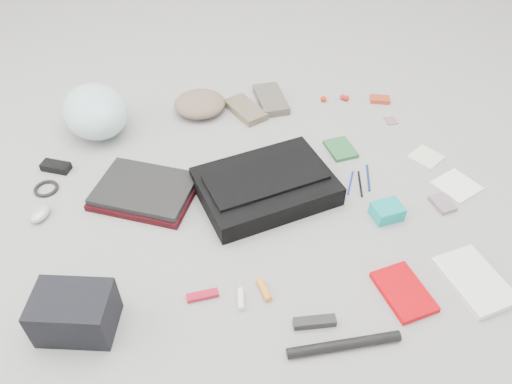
{
  "coord_description": "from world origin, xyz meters",
  "views": [
    {
      "loc": [
        -0.19,
        -1.22,
        1.23
      ],
      "look_at": [
        0.0,
        0.0,
        0.05
      ],
      "focal_mm": 35.0,
      "sensor_mm": 36.0,
      "label": 1
    }
  ],
  "objects": [
    {
      "name": "ground_plane",
      "position": [
        0.0,
        0.0,
        0.0
      ],
      "size": [
        4.0,
        4.0,
        0.0
      ],
      "primitive_type": "plane",
      "color": "gray"
    },
    {
      "name": "messenger_bag",
      "position": [
        0.04,
        0.04,
        0.04
      ],
      "size": [
        0.52,
        0.43,
        0.08
      ],
      "primitive_type": "cube",
      "rotation": [
        0.0,
        0.0,
        0.27
      ],
      "color": "black",
      "rests_on": "ground_plane"
    },
    {
      "name": "bag_flap",
      "position": [
        0.04,
        0.04,
        0.08
      ],
      "size": [
        0.44,
        0.29,
        0.01
      ],
      "primitive_type": "cube",
      "rotation": [
        0.0,
        0.0,
        0.27
      ],
      "color": "black",
      "rests_on": "messenger_bag"
    },
    {
      "name": "laptop_sleeve",
      "position": [
        -0.38,
        0.09,
        0.01
      ],
      "size": [
        0.41,
        0.37,
        0.02
      ],
      "primitive_type": "cube",
      "rotation": [
        0.0,
        0.0,
        -0.42
      ],
      "color": "#36070C",
      "rests_on": "ground_plane"
    },
    {
      "name": "laptop",
      "position": [
        -0.38,
        0.09,
        0.03
      ],
      "size": [
        0.39,
        0.35,
        0.02
      ],
      "primitive_type": "cube",
      "rotation": [
        0.0,
        0.0,
        -0.42
      ],
      "color": "black",
      "rests_on": "laptop_sleeve"
    },
    {
      "name": "bike_helmet",
      "position": [
        -0.57,
        0.51,
        0.09
      ],
      "size": [
        0.34,
        0.38,
        0.19
      ],
      "primitive_type": "ellipsoid",
      "rotation": [
        0.0,
        0.0,
        0.37
      ],
      "color": "#C3F2F3",
      "rests_on": "ground_plane"
    },
    {
      "name": "beanie",
      "position": [
        -0.15,
        0.58,
        0.04
      ],
      "size": [
        0.23,
        0.22,
        0.08
      ],
      "primitive_type": "ellipsoid",
      "rotation": [
        0.0,
        0.0,
        0.08
      ],
      "color": "#7C6552",
      "rests_on": "ground_plane"
    },
    {
      "name": "mitten_left",
      "position": [
        0.04,
        0.55,
        0.01
      ],
      "size": [
        0.18,
        0.22,
        0.03
      ],
      "primitive_type": "cube",
      "rotation": [
        0.0,
        0.0,
        0.46
      ],
      "color": "brown",
      "rests_on": "ground_plane"
    },
    {
      "name": "mitten_right",
      "position": [
        0.16,
        0.6,
        0.02
      ],
      "size": [
        0.13,
        0.23,
        0.03
      ],
      "primitive_type": "cube",
      "rotation": [
        0.0,
        0.0,
        0.09
      ],
      "color": "#5C564D",
      "rests_on": "ground_plane"
    },
    {
      "name": "power_brick",
      "position": [
        -0.71,
        0.29,
        0.01
      ],
      "size": [
        0.12,
        0.09,
        0.03
      ],
      "primitive_type": "cube",
      "rotation": [
        0.0,
        0.0,
        -0.41
      ],
      "color": "black",
      "rests_on": "ground_plane"
    },
    {
      "name": "cable_coil",
      "position": [
        -0.73,
        0.18,
        0.01
      ],
      "size": [
        0.11,
        0.11,
        0.01
      ],
      "primitive_type": "torus",
      "rotation": [
        0.0,
        0.0,
        0.31
      ],
      "color": "black",
      "rests_on": "ground_plane"
    },
    {
      "name": "mouse",
      "position": [
        -0.73,
        0.04,
        0.02
      ],
      "size": [
        0.08,
        0.1,
        0.03
      ],
      "primitive_type": "ellipsoid",
      "rotation": [
        0.0,
        0.0,
        -0.37
      ],
      "color": "#B5B4B7",
      "rests_on": "ground_plane"
    },
    {
      "name": "camera_bag",
      "position": [
        -0.56,
        -0.41,
        0.07
      ],
      "size": [
        0.23,
        0.18,
        0.13
      ],
      "primitive_type": "cube",
      "rotation": [
        0.0,
        0.0,
        -0.2
      ],
      "color": "black",
      "rests_on": "ground_plane"
    },
    {
      "name": "multitool",
      "position": [
        -0.21,
        -0.36,
        0.01
      ],
      "size": [
        0.1,
        0.03,
        0.01
      ],
      "primitive_type": "cube",
      "rotation": [
        0.0,
        0.0,
        0.1
      ],
      "color": "maroon",
      "rests_on": "ground_plane"
    },
    {
      "name": "toiletry_tube_white",
      "position": [
        -0.11,
        -0.39,
        0.01
      ],
      "size": [
        0.03,
        0.07,
        0.02
      ],
      "primitive_type": "cylinder",
      "rotation": [
        1.57,
        0.0,
        -0.1
      ],
      "color": "silver",
      "rests_on": "ground_plane"
    },
    {
      "name": "toiletry_tube_orange",
      "position": [
        -0.03,
        -0.37,
        0.01
      ],
      "size": [
        0.04,
        0.08,
        0.02
      ],
      "primitive_type": "cylinder",
      "rotation": [
        1.57,
        0.0,
        0.23
      ],
      "color": "orange",
      "rests_on": "ground_plane"
    },
    {
      "name": "u_lock",
      "position": [
        0.09,
        -0.5,
        0.01
      ],
      "size": [
        0.12,
        0.03,
        0.02
      ],
      "primitive_type": "cube",
      "rotation": [
        0.0,
        0.0,
        -0.04
      ],
      "color": "black",
      "rests_on": "ground_plane"
    },
    {
      "name": "bike_pump",
      "position": [
        0.15,
        -0.58,
        0.01
      ],
      "size": [
        0.31,
        0.03,
        0.03
      ],
      "primitive_type": "cylinder",
      "rotation": [
        0.0,
        1.57,
        0.02
      ],
      "color": "black",
      "rests_on": "ground_plane"
    },
    {
      "name": "book_red",
      "position": [
        0.37,
        -0.44,
        0.01
      ],
      "size": [
        0.16,
        0.21,
        0.02
      ],
      "primitive_type": "cube",
      "rotation": [
        0.0,
        0.0,
        0.21
      ],
      "color": "#DA0009",
      "rests_on": "ground_plane"
    },
    {
      "name": "book_white",
      "position": [
        0.59,
        -0.44,
        0.01
      ],
      "size": [
        0.2,
        0.25,
        0.02
      ],
      "primitive_type": "cube",
      "rotation": [
        0.0,
        0.0,
        0.22
      ],
      "color": "white",
      "rests_on": "ground_plane"
    },
    {
      "name": "notepad",
      "position": [
        0.37,
        0.23,
        0.01
      ],
      "size": [
        0.12,
        0.14,
        0.01
      ],
      "primitive_type": "cube",
      "rotation": [
        0.0,
        0.0,
        0.17
      ],
      "color": "#255F31",
      "rests_on": "ground_plane"
    },
    {
      "name": "pen_blue",
      "position": [
        0.35,
        0.04,
        0.0
      ],
      "size": [
        0.06,
        0.12,
        0.01
      ],
      "primitive_type": "cylinder",
      "rotation": [
        1.57,
        0.0,
        -0.43
      ],
      "color": "#1622A3",
      "rests_on": "ground_plane"
    },
    {
      "name": "pen_black",
      "position": [
        0.39,
        0.03,
        0.0
      ],
      "size": [
        0.04,
        0.13,
        0.01
      ],
      "primitive_type": "cylinder",
      "rotation": [
        1.57,
        0.0,
        -0.21
      ],
      "color": "black",
      "rests_on": "ground_plane"
    },
    {
      "name": "pen_navy",
      "position": [
        0.43,
        0.06,
        0.0
      ],
      "size": [
        0.04,
        0.14,
        0.01
      ],
      "primitive_type": "cylinder",
      "rotation": [
        1.57,
        0.0,
        -0.25
      ],
      "color": "navy",
      "rests_on": "ground_plane"
    },
    {
      "name": "accordion_wallet",
      "position": [
        0.43,
        -0.13,
        0.02
      ],
      "size": [
        0.11,
        0.09,
        0.05
      ],
      "primitive_type": "cube",
      "rotation": [
        0.0,
        0.0,
        0.18
      ],
      "color": "#10A59D",
      "rests_on": "ground_plane"
    },
    {
      "name": "card_deck",
      "position": [
        0.64,
        -0.11,
        0.01
      ],
      "size": [
        0.08,
        0.1,
        0.02
      ],
      "primitive_type": "cube",
      "rotation": [
        0.0,
        0.0,
        0.21
      ],
      "color": "gray",
      "rests_on": "ground_plane"
    },
    {
      "name": "napkin_top",
      "position": [
        0.68,
        0.14,
        0.0
      ],
      "size": [
        0.15,
        0.15,
        0.01
      ],
      "primitive_type": "cube",
      "rotation": [
        0.0,
        0.0,
        0.61
      ],
      "color": "silver",
      "rests_on": "ground_plane"
    },
    {
      "name": "napkin_bottom",
      "position": [
        0.73,
        -0.03,
        0.0
      ],
      "size": [
        0.18,
        0.18,
        0.01
      ],
      "primitive_type": "cube",
      "rotation": [
        0.0,
        0.0,
        0.44
      ],
      "color": "white",
      "rests_on": "ground_plane"
    },
    {
      "name": "lollipop_a",
      "position": [
        0.39,
        0.58,
        0.01
      ],
      "size": [
        0.03,
        0.03,
        0.03
      ],
      "primitive_type": "sphere",
      "rotation": [
        0.0,
        0.0,
        -0.04
      ],
      "color": "red",
      "rests_on": "ground_plane"
    },
    {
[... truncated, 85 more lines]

